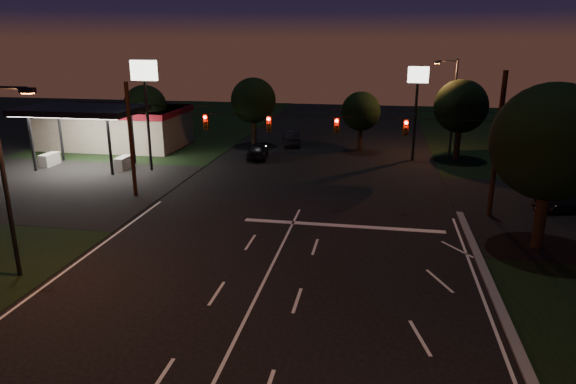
% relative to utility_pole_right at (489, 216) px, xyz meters
% --- Properties ---
extents(ground, '(140.00, 140.00, 0.00)m').
position_rel_utility_pole_right_xyz_m(ground, '(-12.00, -15.00, 0.00)').
color(ground, black).
rests_on(ground, ground).
extents(cross_street_left, '(20.00, 16.00, 0.02)m').
position_rel_utility_pole_right_xyz_m(cross_street_left, '(-32.00, 1.00, 0.00)').
color(cross_street_left, black).
rests_on(cross_street_left, ground).
extents(stop_bar, '(12.00, 0.50, 0.01)m').
position_rel_utility_pole_right_xyz_m(stop_bar, '(-9.00, -3.50, 0.01)').
color(stop_bar, silver).
rests_on(stop_bar, ground).
extents(utility_pole_right, '(0.30, 0.30, 9.00)m').
position_rel_utility_pole_right_xyz_m(utility_pole_right, '(0.00, 0.00, 0.00)').
color(utility_pole_right, black).
rests_on(utility_pole_right, ground).
extents(utility_pole_left, '(0.28, 0.28, 8.00)m').
position_rel_utility_pole_right_xyz_m(utility_pole_left, '(-24.00, 0.00, 0.00)').
color(utility_pole_left, black).
rests_on(utility_pole_left, ground).
extents(signal_span, '(24.00, 0.40, 1.56)m').
position_rel_utility_pole_right_xyz_m(signal_span, '(-12.00, -0.04, 5.50)').
color(signal_span, black).
rests_on(signal_span, ground).
extents(gas_station, '(14.20, 16.10, 5.25)m').
position_rel_utility_pole_right_xyz_m(gas_station, '(-33.86, 15.39, 2.38)').
color(gas_station, gray).
rests_on(gas_station, ground).
extents(pole_sign_left_near, '(2.20, 0.30, 9.10)m').
position_rel_utility_pole_right_xyz_m(pole_sign_left_near, '(-26.00, 7.00, 6.98)').
color(pole_sign_left_near, black).
rests_on(pole_sign_left_near, ground).
extents(pole_sign_right, '(1.80, 0.30, 8.40)m').
position_rel_utility_pole_right_xyz_m(pole_sign_right, '(-4.00, 15.00, 6.24)').
color(pole_sign_right, black).
rests_on(pole_sign_right, ground).
extents(street_light_left, '(2.20, 0.35, 9.00)m').
position_rel_utility_pole_right_xyz_m(street_light_left, '(-23.24, -13.00, 5.24)').
color(street_light_left, black).
rests_on(street_light_left, ground).
extents(street_light_right_far, '(2.20, 0.35, 9.00)m').
position_rel_utility_pole_right_xyz_m(street_light_right_far, '(-0.76, 17.00, 5.24)').
color(street_light_right_far, black).
rests_on(street_light_right_far, ground).
extents(tree_right_near, '(6.00, 6.00, 8.76)m').
position_rel_utility_pole_right_xyz_m(tree_right_near, '(1.53, -4.83, 5.68)').
color(tree_right_near, black).
rests_on(tree_right_near, ground).
extents(tree_far_a, '(4.20, 4.20, 6.42)m').
position_rel_utility_pole_right_xyz_m(tree_far_a, '(-29.98, 15.12, 4.26)').
color(tree_far_a, black).
rests_on(tree_far_a, ground).
extents(tree_far_b, '(4.60, 4.60, 6.98)m').
position_rel_utility_pole_right_xyz_m(tree_far_b, '(-19.98, 19.13, 4.61)').
color(tree_far_b, black).
rests_on(tree_far_b, ground).
extents(tree_far_c, '(3.80, 3.80, 5.86)m').
position_rel_utility_pole_right_xyz_m(tree_far_c, '(-8.98, 18.10, 3.90)').
color(tree_far_c, black).
rests_on(tree_far_c, ground).
extents(tree_far_d, '(4.80, 4.80, 7.30)m').
position_rel_utility_pole_right_xyz_m(tree_far_d, '(0.02, 16.13, 4.83)').
color(tree_far_d, black).
rests_on(tree_far_d, ground).
extents(tree_far_e, '(4.00, 4.00, 6.18)m').
position_rel_utility_pole_right_xyz_m(tree_far_e, '(8.02, 14.11, 4.11)').
color(tree_far_e, black).
rests_on(tree_far_e, ground).
extents(car_oncoming_a, '(2.31, 4.60, 1.50)m').
position_rel_utility_pole_right_xyz_m(car_oncoming_a, '(-18.20, 13.09, 0.75)').
color(car_oncoming_a, black).
rests_on(car_oncoming_a, ground).
extents(car_oncoming_b, '(2.61, 4.76, 1.49)m').
position_rel_utility_pole_right_xyz_m(car_oncoming_b, '(-16.23, 19.87, 0.74)').
color(car_oncoming_b, black).
rests_on(car_oncoming_b, ground).
extents(car_cross, '(4.63, 2.77, 1.26)m').
position_rel_utility_pole_right_xyz_m(car_cross, '(5.15, 1.72, 0.63)').
color(car_cross, black).
rests_on(car_cross, ground).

